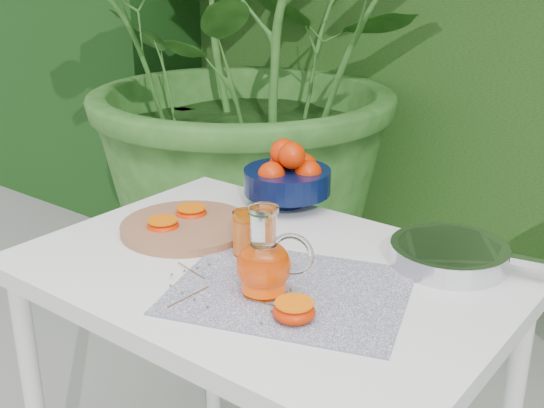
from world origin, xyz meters
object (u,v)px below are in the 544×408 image
Objects in this scene: white_table at (266,300)px; juice_pitcher at (265,264)px; cutting_board at (187,227)px; fruit_bowl at (288,176)px; saute_pan at (451,254)px.

juice_pitcher reaches higher than white_table.
fruit_bowl is at bearing 72.94° from cutting_board.
white_table is at bearing -6.78° from cutting_board.
saute_pan is (0.56, 0.21, 0.01)m from cutting_board.
saute_pan is (0.30, 0.24, 0.11)m from white_table.
white_table is at bearing 127.10° from juice_pitcher.
white_table is 0.19m from juice_pitcher.
saute_pan is (0.23, 0.34, -0.04)m from juice_pitcher.
juice_pitcher is (0.25, -0.41, -0.02)m from fruit_bowl.
cutting_board is at bearing -159.85° from saute_pan.
cutting_board is at bearing 173.22° from white_table.
cutting_board is (-0.26, 0.03, 0.09)m from white_table.
juice_pitcher is 0.39× the size of saute_pan.
white_table is at bearing -141.85° from saute_pan.
white_table is 3.27× the size of cutting_board.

